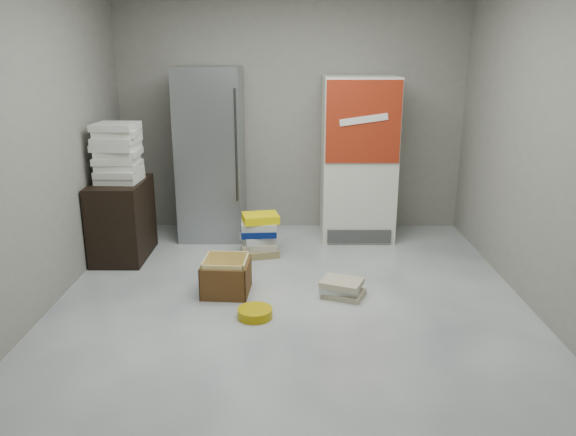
# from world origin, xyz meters

# --- Properties ---
(ground) EXTENTS (5.00, 5.00, 0.00)m
(ground) POSITION_xyz_m (0.00, 0.00, 0.00)
(ground) COLOR silver
(ground) RESTS_ON ground
(room_shell) EXTENTS (4.04, 5.04, 2.82)m
(room_shell) POSITION_xyz_m (0.00, 0.00, 1.80)
(room_shell) COLOR gray
(room_shell) RESTS_ON ground
(steel_fridge) EXTENTS (0.70, 0.72, 1.90)m
(steel_fridge) POSITION_xyz_m (-0.90, 2.13, 0.95)
(steel_fridge) COLOR #A9ACB1
(steel_fridge) RESTS_ON ground
(coke_cooler) EXTENTS (0.80, 0.73, 1.80)m
(coke_cooler) POSITION_xyz_m (0.75, 2.12, 0.90)
(coke_cooler) COLOR silver
(coke_cooler) RESTS_ON ground
(wood_shelf) EXTENTS (0.50, 0.80, 0.80)m
(wood_shelf) POSITION_xyz_m (-1.73, 1.40, 0.40)
(wood_shelf) COLOR black
(wood_shelf) RESTS_ON ground
(supply_box_stack) EXTENTS (0.45, 0.44, 0.58)m
(supply_box_stack) POSITION_xyz_m (-1.72, 1.40, 1.09)
(supply_box_stack) COLOR white
(supply_box_stack) RESTS_ON wood_shelf
(phonebook_stack_main) EXTENTS (0.43, 0.40, 0.44)m
(phonebook_stack_main) POSITION_xyz_m (-0.33, 1.45, 0.22)
(phonebook_stack_main) COLOR olive
(phonebook_stack_main) RESTS_ON ground
(phonebook_stack_side) EXTENTS (0.43, 0.38, 0.15)m
(phonebook_stack_side) POSITION_xyz_m (0.45, 0.42, 0.08)
(phonebook_stack_side) COLOR tan
(phonebook_stack_side) RESTS_ON ground
(cardboard_box) EXTENTS (0.42, 0.42, 0.33)m
(cardboard_box) POSITION_xyz_m (-0.57, 0.49, 0.13)
(cardboard_box) COLOR yellow
(cardboard_box) RESTS_ON ground
(bucket_lid) EXTENTS (0.30, 0.30, 0.07)m
(bucket_lid) POSITION_xyz_m (-0.29, 0.01, 0.04)
(bucket_lid) COLOR #B89806
(bucket_lid) RESTS_ON ground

